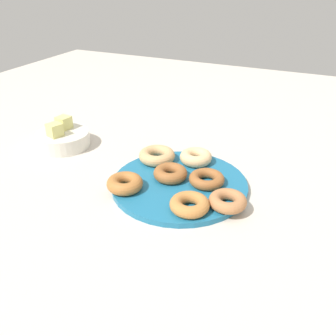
% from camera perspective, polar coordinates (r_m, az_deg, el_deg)
% --- Properties ---
extents(ground_plane, '(2.40, 2.40, 0.00)m').
position_cam_1_polar(ground_plane, '(0.87, 1.79, -2.87)').
color(ground_plane, beige).
extents(donut_plate, '(0.32, 0.32, 0.01)m').
position_cam_1_polar(donut_plate, '(0.87, 1.80, -2.51)').
color(donut_plate, '#1E6B93').
rests_on(donut_plate, ground_plane).
extents(donut_0, '(0.10, 0.10, 0.03)m').
position_cam_1_polar(donut_0, '(0.95, -1.73, 1.94)').
color(donut_0, tan).
rests_on(donut_0, donut_plate).
extents(donut_1, '(0.09, 0.09, 0.03)m').
position_cam_1_polar(donut_1, '(0.84, -6.72, -2.39)').
color(donut_1, '#AD6B33').
rests_on(donut_1, donut_plate).
extents(donut_2, '(0.09, 0.09, 0.03)m').
position_cam_1_polar(donut_2, '(0.78, 9.26, -5.08)').
color(donut_2, '#B27547').
rests_on(donut_2, donut_plate).
extents(donut_3, '(0.11, 0.11, 0.02)m').
position_cam_1_polar(donut_3, '(0.86, 6.03, -1.72)').
color(donut_3, '#995B2D').
rests_on(donut_3, donut_plate).
extents(donut_4, '(0.11, 0.11, 0.03)m').
position_cam_1_polar(donut_4, '(0.87, 0.37, -0.82)').
color(donut_4, '#995B2D').
rests_on(donut_4, donut_plate).
extents(donut_5, '(0.12, 0.12, 0.03)m').
position_cam_1_polar(donut_5, '(0.76, 3.37, -5.68)').
color(donut_5, '#BC7A3D').
rests_on(donut_5, donut_plate).
extents(donut_6, '(0.11, 0.11, 0.03)m').
position_cam_1_polar(donut_6, '(0.94, 4.54, 1.65)').
color(donut_6, '#EABC84').
rests_on(donut_6, donut_plate).
extents(fruit_bowl, '(0.15, 0.15, 0.04)m').
position_cam_1_polar(fruit_bowl, '(1.10, -16.01, 4.32)').
color(fruit_bowl, silver).
rests_on(fruit_bowl, ground_plane).
extents(melon_chunk_left, '(0.05, 0.05, 0.04)m').
position_cam_1_polar(melon_chunk_left, '(1.07, -17.19, 5.68)').
color(melon_chunk_left, '#DBD67A').
rests_on(melon_chunk_left, fruit_bowl).
extents(melon_chunk_right, '(0.04, 0.04, 0.04)m').
position_cam_1_polar(melon_chunk_right, '(1.11, -15.88, 6.80)').
color(melon_chunk_right, '#DBD67A').
rests_on(melon_chunk_right, fruit_bowl).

